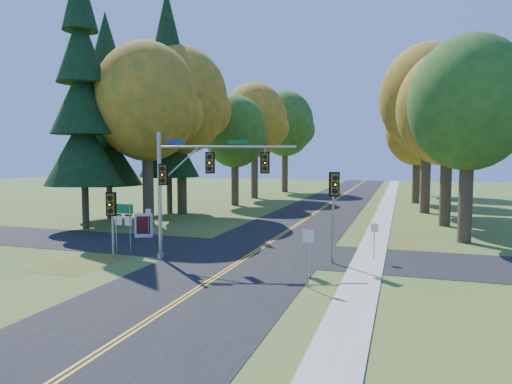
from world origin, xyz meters
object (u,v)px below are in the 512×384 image
(route_sign_cluster, at_px, (123,218))
(info_kiosk, at_px, (144,226))
(east_signal_pole, at_px, (334,195))
(traffic_mast, at_px, (194,178))

(route_sign_cluster, relative_size, info_kiosk, 1.75)
(east_signal_pole, xyz_separation_m, info_kiosk, (-12.95, 3.61, -2.68))
(traffic_mast, height_order, east_signal_pole, traffic_mast)
(traffic_mast, xyz_separation_m, east_signal_pole, (7.06, 1.03, -0.75))
(route_sign_cluster, bearing_deg, east_signal_pole, 9.19)
(east_signal_pole, height_order, route_sign_cluster, east_signal_pole)
(info_kiosk, bearing_deg, east_signal_pole, -36.13)
(traffic_mast, bearing_deg, east_signal_pole, -8.04)
(route_sign_cluster, distance_m, info_kiosk, 5.02)
(traffic_mast, relative_size, route_sign_cluster, 2.49)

